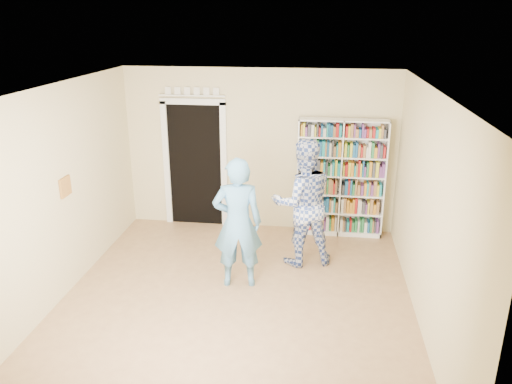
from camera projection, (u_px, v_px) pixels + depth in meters
The scene contains 11 objects.
floor at pixel (235, 302), 6.41m from camera, with size 5.00×5.00×0.00m, color #926846.
ceiling at pixel (232, 90), 5.50m from camera, with size 5.00×5.00×0.00m, color white.
wall_back at pixel (259, 151), 8.29m from camera, with size 4.50×4.50×0.00m, color beige.
wall_left at pixel (57, 196), 6.23m from camera, with size 5.00×5.00×0.00m, color beige.
wall_right at pixel (428, 213), 5.68m from camera, with size 5.00×5.00×0.00m, color beige.
bookshelf at pixel (341, 178), 8.10m from camera, with size 1.41×0.27×1.94m.
doorway at pixel (195, 159), 8.46m from camera, with size 1.10×0.08×2.43m.
wall_art at pixel (65, 187), 6.40m from camera, with size 0.03×0.25×0.25m, color brown.
man_blue at pixel (238, 223), 6.55m from camera, with size 0.65×0.43×1.79m, color #5591BE.
man_plaid at pixel (303, 203), 7.15m from camera, with size 0.91×0.71×1.88m, color #2F4690.
paper_sheet at pixel (307, 205), 6.92m from camera, with size 0.21×0.01×0.29m, color white.
Camera 1 is at (0.98, -5.48, 3.48)m, focal length 35.00 mm.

